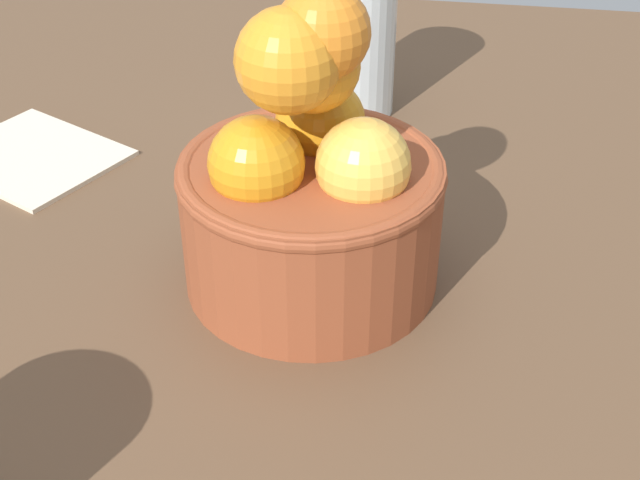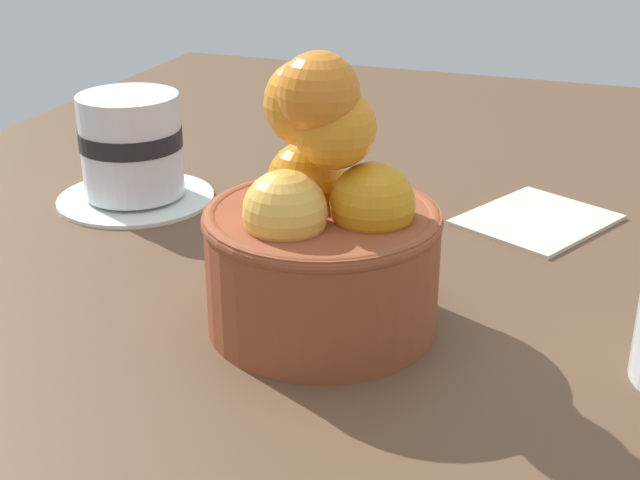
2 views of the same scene
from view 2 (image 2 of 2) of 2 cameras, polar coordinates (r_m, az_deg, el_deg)
ground_plane at (r=52.07cm, az=0.13°, el=-7.20°), size 130.85×85.80×3.68cm
terracotta_bowl at (r=48.64cm, az=0.11°, el=0.49°), size 13.28×13.28×15.85cm
coffee_cup at (r=69.44cm, az=-12.05°, el=5.64°), size 12.18×12.18×8.41cm
folded_napkin at (r=66.89cm, az=13.83°, el=1.39°), size 13.25×12.42×0.60cm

